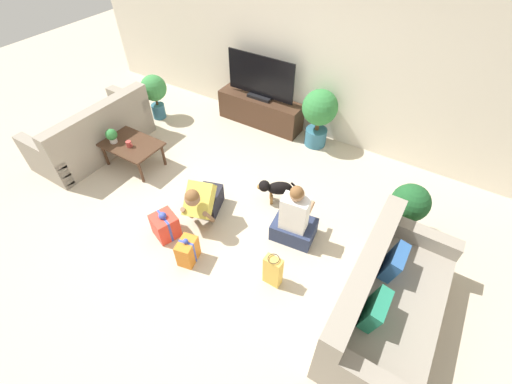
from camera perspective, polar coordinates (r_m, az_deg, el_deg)
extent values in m
plane|color=beige|center=(4.68, -8.51, -4.31)|extent=(16.00, 16.00, 0.00)
cube|color=silver|center=(5.75, 7.58, 21.84)|extent=(8.40, 0.06, 2.60)
cube|color=gray|center=(6.21, -25.44, 8.20)|extent=(0.86, 1.84, 0.45)
cube|color=gray|center=(5.74, -24.74, 10.78)|extent=(0.20, 1.84, 0.42)
cube|color=gray|center=(6.55, -20.11, 12.79)|extent=(0.86, 0.16, 0.63)
cube|color=gray|center=(5.87, -31.79, 4.40)|extent=(0.86, 0.16, 0.63)
cube|color=#EACC4C|center=(6.09, -22.98, 12.71)|extent=(0.18, 0.34, 0.32)
cube|color=#3366AD|center=(5.92, -25.79, 10.78)|extent=(0.18, 0.34, 0.32)
cube|color=#288E6B|center=(5.76, -28.72, 8.71)|extent=(0.18, 0.34, 0.32)
cube|color=gray|center=(3.87, 21.15, -17.87)|extent=(0.86, 1.84, 0.45)
cube|color=gray|center=(3.51, 17.83, -12.43)|extent=(0.20, 1.84, 0.42)
cube|color=gray|center=(4.32, 24.57, -8.33)|extent=(0.86, 0.16, 0.63)
cube|color=#288E6B|center=(3.39, 19.25, -17.97)|extent=(0.18, 0.34, 0.32)
cube|color=#3366AD|center=(3.73, 22.03, -10.73)|extent=(0.18, 0.34, 0.32)
cube|color=#472D1E|center=(5.52, -20.14, 7.51)|extent=(0.89, 0.59, 0.03)
cylinder|color=#472D1E|center=(5.81, -23.84, 5.71)|extent=(0.04, 0.04, 0.38)
cylinder|color=#472D1E|center=(5.28, -18.65, 3.18)|extent=(0.04, 0.04, 0.38)
cylinder|color=#472D1E|center=(6.01, -20.51, 8.22)|extent=(0.04, 0.04, 0.38)
cylinder|color=#472D1E|center=(5.51, -15.20, 5.99)|extent=(0.04, 0.04, 0.38)
cube|color=#472D1E|center=(6.25, 0.70, 13.39)|extent=(1.54, 0.40, 0.51)
cube|color=black|center=(6.11, 0.72, 15.64)|extent=(0.43, 0.20, 0.05)
cube|color=black|center=(5.94, 0.76, 18.75)|extent=(1.24, 0.03, 0.69)
cylinder|color=#336B84|center=(6.73, -15.90, 12.88)|extent=(0.24, 0.24, 0.26)
cylinder|color=brown|center=(6.63, -16.24, 14.32)|extent=(0.04, 0.04, 0.13)
sphere|color=#3D8E47|center=(6.51, -16.71, 16.28)|extent=(0.45, 0.45, 0.45)
cylinder|color=beige|center=(4.75, 22.81, -5.31)|extent=(0.36, 0.36, 0.22)
cylinder|color=brown|center=(4.63, 23.41, -3.86)|extent=(0.06, 0.06, 0.14)
sphere|color=#1E5628|center=(4.45, 24.36, -1.60)|extent=(0.46, 0.46, 0.46)
cylinder|color=#336B84|center=(5.86, 9.90, 9.06)|extent=(0.35, 0.35, 0.29)
cylinder|color=brown|center=(5.73, 10.19, 10.92)|extent=(0.06, 0.06, 0.17)
sphere|color=#337F3D|center=(5.57, 10.61, 13.68)|extent=(0.56, 0.56, 0.56)
cube|color=#23232D|center=(4.69, -7.86, -1.45)|extent=(0.41, 0.51, 0.28)
cube|color=gold|center=(4.32, -9.41, -1.34)|extent=(0.45, 0.54, 0.44)
sphere|color=#8E6647|center=(4.08, -10.57, -1.05)|extent=(0.19, 0.19, 0.19)
sphere|color=brown|center=(4.05, -10.62, -0.72)|extent=(0.17, 0.17, 0.17)
cylinder|color=#8E6647|center=(4.43, -11.34, -3.44)|extent=(0.14, 0.26, 0.38)
cylinder|color=#8E6647|center=(4.34, -7.84, -4.16)|extent=(0.14, 0.26, 0.38)
cube|color=#283351|center=(4.37, 6.32, -6.16)|extent=(0.57, 0.46, 0.24)
cube|color=white|center=(4.06, 6.42, -3.57)|extent=(0.34, 0.24, 0.47)
sphere|color=tan|center=(3.84, 6.84, -0.33)|extent=(0.17, 0.17, 0.17)
sphere|color=brown|center=(3.82, 6.82, -0.11)|extent=(0.16, 0.16, 0.16)
cylinder|color=tan|center=(4.23, 8.92, -2.86)|extent=(0.09, 0.26, 0.06)
cylinder|color=tan|center=(4.27, 5.68, -1.82)|extent=(0.09, 0.26, 0.06)
ellipsoid|color=black|center=(4.68, 3.96, 0.66)|extent=(0.38, 0.33, 0.19)
sphere|color=black|center=(4.63, 1.39, 1.01)|extent=(0.16, 0.16, 0.16)
sphere|color=olive|center=(4.64, 0.60, 0.87)|extent=(0.07, 0.07, 0.07)
cylinder|color=black|center=(4.68, 6.41, 1.05)|extent=(0.10, 0.08, 0.12)
cylinder|color=olive|center=(4.83, 2.51, -0.41)|extent=(0.04, 0.04, 0.15)
cylinder|color=olive|center=(4.76, 2.60, -1.28)|extent=(0.04, 0.04, 0.15)
cylinder|color=olive|center=(4.85, 5.10, -0.34)|extent=(0.04, 0.04, 0.15)
cylinder|color=olive|center=(4.78, 5.22, -1.21)|extent=(0.04, 0.04, 0.15)
cube|color=red|center=(4.47, -14.88, -5.46)|extent=(0.37, 0.37, 0.33)
cube|color=#3D51BC|center=(4.47, -14.88, -5.46)|extent=(0.29, 0.13, 0.33)
sphere|color=#3D51BC|center=(4.33, -15.33, -3.85)|extent=(0.10, 0.10, 0.10)
cube|color=orange|center=(4.16, -11.30, -9.63)|extent=(0.24, 0.30, 0.33)
cube|color=#3D51BC|center=(4.16, -11.30, -9.63)|extent=(0.19, 0.07, 0.33)
sphere|color=#3D51BC|center=(4.02, -11.68, -8.04)|extent=(0.07, 0.07, 0.07)
cube|color=#E5B74C|center=(3.88, 2.82, -13.00)|extent=(0.20, 0.11, 0.43)
torus|color=#4C3823|center=(3.69, 2.95, -11.05)|extent=(0.13, 0.13, 0.01)
cylinder|color=#B23D38|center=(5.43, -20.43, 7.51)|extent=(0.08, 0.08, 0.09)
torus|color=#B23D38|center=(5.39, -20.07, 7.39)|extent=(0.06, 0.01, 0.06)
cylinder|color=beige|center=(5.61, -22.69, 7.97)|extent=(0.11, 0.11, 0.07)
sphere|color=#337F3D|center=(5.56, -22.98, 8.81)|extent=(0.17, 0.17, 0.17)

